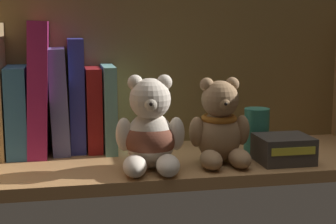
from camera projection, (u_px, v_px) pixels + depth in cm
name	position (u px, v px, depth cm)	size (l,w,h in cm)	color
shelf_board	(171.00, 164.00, 92.50)	(74.47, 25.32, 2.00)	#9E7042
shelf_back_panel	(157.00, 76.00, 102.94)	(76.87, 1.20, 30.12)	brown
book_3	(18.00, 110.00, 95.04)	(3.58, 14.14, 15.78)	#295781
book_4	(39.00, 87.00, 95.11)	(3.32, 14.59, 23.64)	#8C1B51
book_5	(59.00, 100.00, 96.19)	(3.05, 11.39, 18.86)	slate
book_6	(76.00, 95.00, 96.67)	(2.73, 9.24, 20.50)	navy
book_7	(93.00, 109.00, 97.70)	(2.69, 10.43, 15.28)	maroon
book_8	(108.00, 107.00, 98.20)	(2.18, 13.51, 15.67)	slate
teddy_bear_larger	(150.00, 133.00, 84.27)	(11.27, 11.93, 15.26)	beige
teddy_bear_smaller	(220.00, 127.00, 87.98)	(10.44, 10.55, 14.41)	#93704C
pillar_candle	(256.00, 131.00, 95.25)	(4.51, 4.51, 8.17)	#2D7A66
small_product_box	(283.00, 149.00, 89.36)	(8.90, 8.00, 4.51)	#38332D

